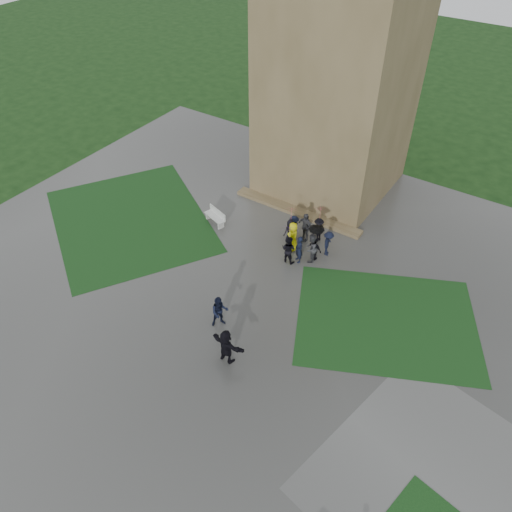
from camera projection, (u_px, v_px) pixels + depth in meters
The scene contains 10 objects.
ground at pixel (195, 313), 25.87m from camera, with size 120.00×120.00×0.00m, color black.
plaza at pixel (218, 291), 27.13m from camera, with size 34.00×34.00×0.02m, color #3C3C39.
lawn_inset_left at pixel (130, 220), 31.93m from camera, with size 11.00×9.00×0.01m, color #123313.
lawn_inset_right at pixel (386, 321), 25.45m from camera, with size 9.00×7.00×0.01m, color #123313.
tower at pixel (342, 53), 29.44m from camera, with size 8.00×8.00×18.00m, color brown.
tower_plinth at pixel (297, 212), 32.47m from camera, with size 9.00×0.80×0.22m, color brown.
bench at pixel (216, 216), 31.43m from camera, with size 1.73×1.00×0.96m.
visitor_cluster at pixel (304, 234), 29.00m from camera, with size 3.23×3.73×2.50m.
pedestrian_mid at pixel (220, 312), 24.71m from camera, with size 0.88×0.51×1.82m, color black.
pedestrian_near at pixel (226, 346), 22.99m from camera, with size 1.79×0.64×1.93m, color black.
Camera 1 is at (12.40, -12.92, 19.18)m, focal length 35.00 mm.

